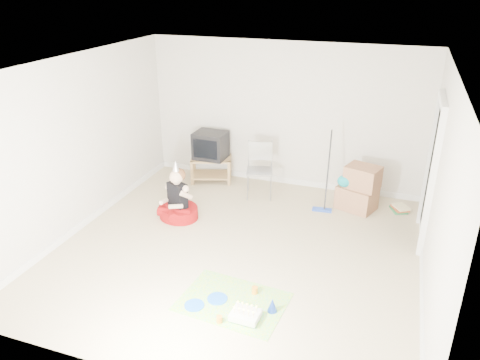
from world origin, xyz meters
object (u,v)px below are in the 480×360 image
(crt_tv, at_px, (211,145))
(folding_chair, at_px, (260,171))
(tv_stand, at_px, (211,167))
(seated_woman, at_px, (178,205))
(birthday_cake, at_px, (245,316))
(cardboard_boxes, at_px, (358,189))

(crt_tv, relative_size, folding_chair, 0.59)
(tv_stand, relative_size, seated_woman, 0.87)
(birthday_cake, bearing_deg, tv_stand, 118.08)
(folding_chair, distance_m, birthday_cake, 3.28)
(crt_tv, height_order, seated_woman, seated_woman)
(crt_tv, distance_m, birthday_cake, 4.02)
(folding_chair, bearing_deg, tv_stand, 161.90)
(tv_stand, xyz_separation_m, cardboard_boxes, (2.75, -0.27, 0.09))
(tv_stand, distance_m, seated_woman, 1.54)
(tv_stand, relative_size, crt_tv, 1.48)
(cardboard_boxes, height_order, seated_woman, seated_woman)
(crt_tv, bearing_deg, cardboard_boxes, -3.80)
(folding_chair, bearing_deg, birthday_cake, -75.65)
(seated_woman, bearing_deg, cardboard_boxes, 25.22)
(cardboard_boxes, distance_m, birthday_cake, 3.37)
(crt_tv, height_order, birthday_cake, crt_tv)
(crt_tv, bearing_deg, tv_stand, -178.24)
(folding_chair, height_order, seated_woman, same)
(folding_chair, xyz_separation_m, seated_woman, (-1.00, -1.19, -0.26))
(seated_woman, bearing_deg, birthday_cake, -47.40)
(cardboard_boxes, distance_m, seated_woman, 2.98)
(tv_stand, xyz_separation_m, birthday_cake, (1.87, -3.50, -0.23))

